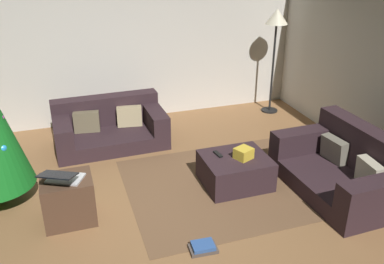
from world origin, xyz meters
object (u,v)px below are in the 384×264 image
laptop (63,177)px  corner_lamp (276,25)px  couch_left (109,127)px  tv_remote (218,154)px  couch_right (346,168)px  gift_box (244,153)px  ottoman (235,170)px  book_stack (203,247)px  side_table (69,200)px

laptop → corner_lamp: bearing=31.6°
couch_left → tv_remote: 1.87m
couch_right → corner_lamp: 2.81m
couch_right → gift_box: size_ratio=8.36×
couch_left → couch_right: size_ratio=0.99×
couch_left → corner_lamp: 3.10m
couch_left → tv_remote: (1.10, -1.51, 0.12)m
ottoman → book_stack: 1.29m
couch_right → gift_box: 1.22m
gift_box → tv_remote: gift_box is taller
couch_left → tv_remote: bearing=124.6°
tv_remote → corner_lamp: 2.78m
couch_left → ottoman: 2.08m
couch_left → book_stack: 2.71m
couch_right → laptop: (-3.17, 0.35, 0.28)m
couch_right → side_table: (-3.15, 0.39, -0.02)m
laptop → couch_left: bearing=68.8°
couch_left → gift_box: size_ratio=8.31×
laptop → couch_right: bearing=-6.2°
ottoman → corner_lamp: (1.54, 2.00, 1.30)m
couch_right → laptop: couch_right is taller
couch_right → ottoman: 1.30m
tv_remote → side_table: side_table is taller
ottoman → book_stack: ottoman is taller
couch_right → book_stack: (-1.98, -0.51, -0.24)m
couch_left → side_table: bearing=67.6°
tv_remote → side_table: (-1.77, -0.24, -0.12)m
couch_right → corner_lamp: bearing=-9.5°
corner_lamp → ottoman: bearing=-127.6°
couch_right → tv_remote: 1.52m
gift_box → side_table: side_table is taller
ottoman → tv_remote: size_ratio=4.87×
book_stack → laptop: bearing=144.5°
ottoman → side_table: side_table is taller
side_table → book_stack: (1.17, -0.91, -0.22)m
tv_remote → corner_lamp: corner_lamp is taller
side_table → ottoman: bearing=3.4°
ottoman → tv_remote: (-0.18, 0.12, 0.19)m
couch_left → corner_lamp: size_ratio=0.90×
side_table → gift_box: bearing=1.8°
tv_remote → couch_left: bearing=118.4°
couch_left → ottoman: (1.28, -1.64, -0.07)m
couch_right → ottoman: bearing=65.3°
gift_box → laptop: (-2.05, -0.11, 0.13)m
laptop → corner_lamp: (3.52, 2.17, 0.92)m
couch_left → gift_box: couch_left is taller
ottoman → corner_lamp: size_ratio=0.45×
couch_left → couch_right: (2.47, -2.15, 0.02)m
side_table → book_stack: size_ratio=1.88×
couch_left → couch_right: 3.28m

